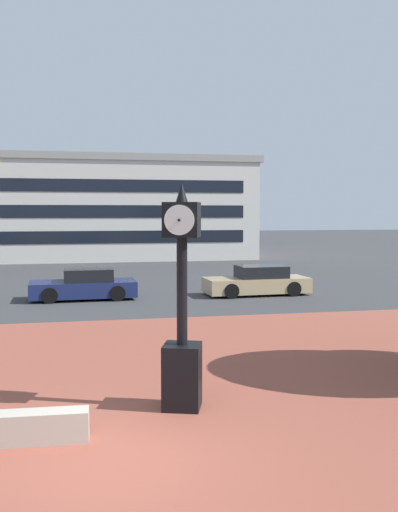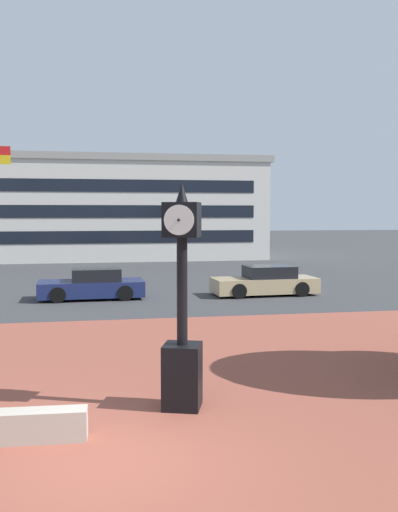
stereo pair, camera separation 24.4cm
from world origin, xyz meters
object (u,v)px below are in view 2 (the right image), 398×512
(car_street_near, at_px, (266,282))
(car_street_far, at_px, (93,285))
(civic_building, at_px, (95,208))
(street_clock, at_px, (182,320))

(car_street_near, bearing_deg, car_street_far, 85.71)
(car_street_near, height_order, car_street_far, same)
(car_street_near, xyz_separation_m, civic_building, (-7.30, 23.89, 3.36))
(car_street_far, xyz_separation_m, civic_building, (0.16, 23.66, 3.36))
(street_clock, bearing_deg, car_street_far, 114.80)
(car_street_far, relative_size, civic_building, 0.17)
(street_clock, relative_size, civic_building, 0.16)
(civic_building, bearing_deg, car_street_near, -73.00)
(civic_building, bearing_deg, car_street_far, -90.38)
(street_clock, relative_size, car_street_far, 0.95)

